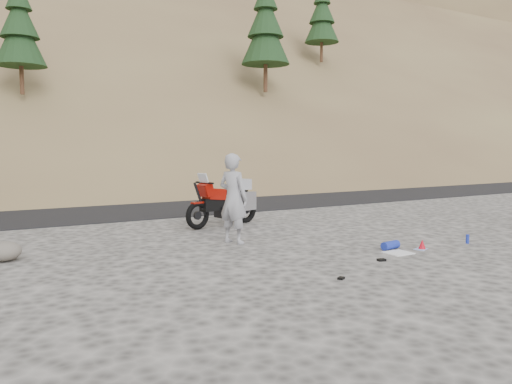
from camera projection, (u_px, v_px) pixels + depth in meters
ground at (307, 248)px, 10.30m from camera, size 140.00×140.00×0.00m
road at (161, 205)px, 18.07m from camera, size 120.00×7.00×0.05m
hillside at (40, 46)px, 44.58m from camera, size 120.00×73.00×46.72m
motorcycle at (226, 202)px, 13.26m from camera, size 2.38×1.07×1.45m
man at (233, 243)px, 10.86m from camera, size 0.72×0.84×1.95m
small_rock at (4, 251)px, 9.12m from camera, size 0.76×0.72×0.36m
gear_white_cloth at (398, 253)px, 9.81m from camera, size 0.50×0.44×0.02m
gear_blue_mat at (390, 245)px, 10.17m from camera, size 0.45×0.24×0.17m
gear_bottle at (468, 239)px, 10.80m from camera, size 0.08×0.08×0.20m
gear_funnel at (422, 244)px, 10.19m from camera, size 0.21×0.21×0.20m
gear_glove_a at (381, 260)px, 9.15m from camera, size 0.16×0.13×0.04m
gear_glove_b at (341, 278)px, 7.88m from camera, size 0.14×0.13×0.04m
gear_blue_cloth at (421, 249)px, 10.19m from camera, size 0.34×0.30×0.01m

